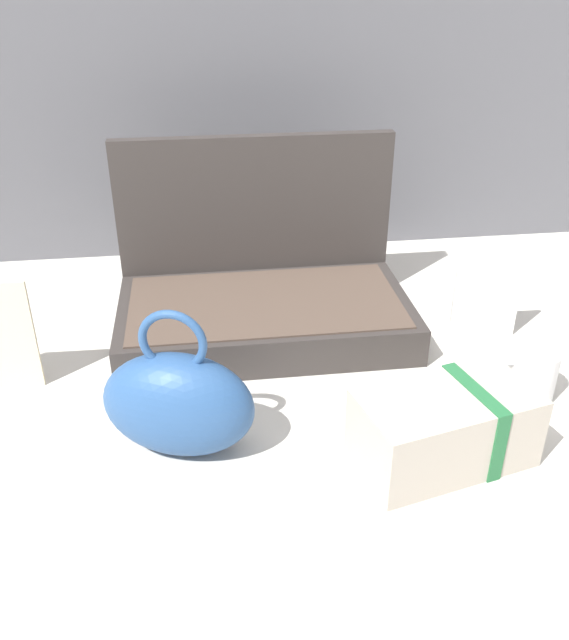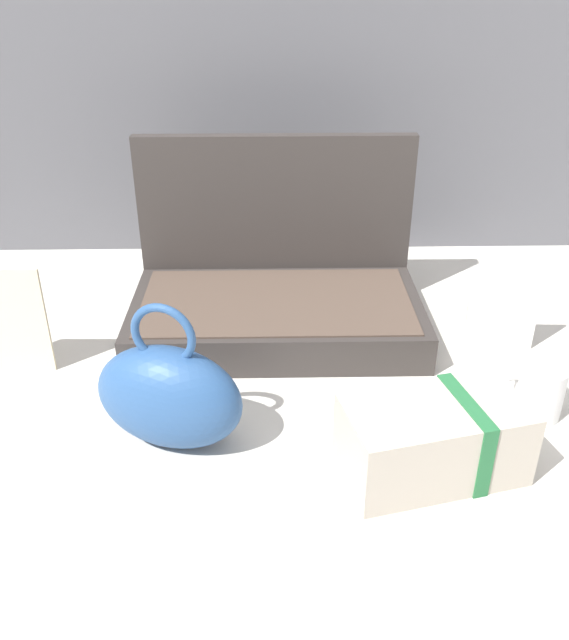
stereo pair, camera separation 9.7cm
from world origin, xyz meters
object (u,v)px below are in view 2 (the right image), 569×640
Objects in this scene: coffee_mug at (537,391)px; cream_toiletry_bag at (436,439)px; info_card_left at (6,321)px; teal_pouch_handbag at (169,395)px; poster_card_right at (503,309)px; open_suitcase at (276,289)px.

cream_toiletry_bag is at bearing -146.02° from coffee_mug.
cream_toiletry_bag is 1.40× the size of info_card_left.
info_card_left is (-0.28, 0.19, 0.01)m from teal_pouch_handbag.
coffee_mug is 0.58× the size of info_card_left.
cream_toiletry_bag is 0.35m from poster_card_right.
cream_toiletry_bag reaches higher than coffee_mug.
open_suitcase is at bearing 116.52° from cream_toiletry_bag.
poster_card_right is at bearing -14.42° from open_suitcase.
coffee_mug is (0.37, -0.28, -0.03)m from open_suitcase.
open_suitcase reaches higher than teal_pouch_handbag.
cream_toiletry_bag is 0.21m from coffee_mug.
teal_pouch_handbag is at bearing -153.40° from poster_card_right.
teal_pouch_handbag is at bearing -113.68° from open_suitcase.
info_card_left is 1.18× the size of poster_card_right.
open_suitcase is at bearing 167.73° from poster_card_right.
open_suitcase is 3.31× the size of poster_card_right.
info_card_left reaches higher than poster_card_right.
open_suitcase is 0.45m from cream_toiletry_bag.
cream_toiletry_bag is 1.65× the size of poster_card_right.
open_suitcase reaches higher than coffee_mug.
info_card_left is at bearing 170.32° from coffee_mug.
teal_pouch_handbag is 1.50× the size of poster_card_right.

